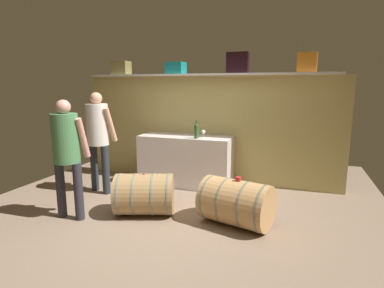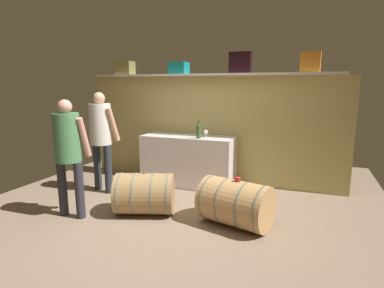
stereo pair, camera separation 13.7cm
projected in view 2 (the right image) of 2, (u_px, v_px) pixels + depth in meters
ground_plane at (178, 209)px, 4.68m from camera, size 6.15×7.23×0.02m
back_wall_panel at (209, 130)px, 5.88m from camera, size 4.95×0.10×2.00m
high_shelf_board at (207, 75)px, 5.55m from camera, size 4.55×0.40×0.03m
toolcase_olive at (125, 68)px, 6.12m from camera, size 0.34×0.31×0.26m
toolcase_teal at (179, 68)px, 5.72m from camera, size 0.34×0.29×0.22m
toolcase_black at (240, 63)px, 5.31m from camera, size 0.37×0.23×0.35m
toolcase_orange at (311, 62)px, 4.92m from camera, size 0.31×0.21×0.31m
work_cabinet at (188, 160)px, 5.73m from camera, size 1.69×0.63×0.92m
wine_bottle_green at (199, 131)px, 5.35m from camera, size 0.08×0.08×0.31m
wine_glass at (206, 132)px, 5.49m from camera, size 0.07×0.07×0.13m
wine_barrel_near at (236, 203)px, 4.06m from camera, size 1.02×0.81×0.62m
wine_barrel_far at (145, 194)px, 4.44m from camera, size 0.96×0.82×0.60m
tasting_cup at (238, 179)px, 3.99m from camera, size 0.07×0.07×0.05m
winemaker_pouring at (101, 131)px, 5.27m from camera, size 0.54×0.44×1.72m
visitor_tasting at (68, 146)px, 4.21m from camera, size 0.48×0.39×1.64m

